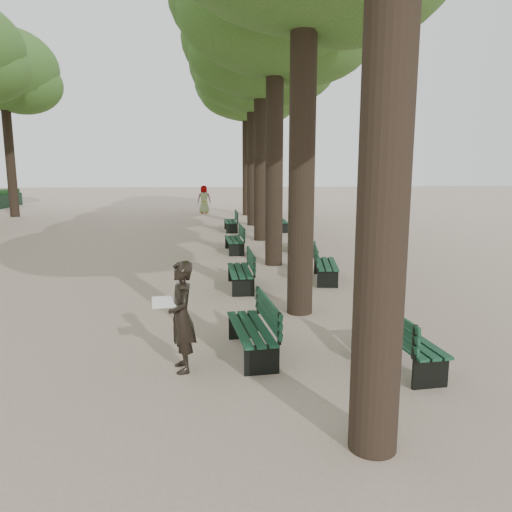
{
  "coord_description": "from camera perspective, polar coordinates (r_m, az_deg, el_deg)",
  "views": [
    {
      "loc": [
        -0.11,
        -6.83,
        3.02
      ],
      "look_at": [
        0.6,
        3.0,
        1.2
      ],
      "focal_mm": 35.0,
      "sensor_mm": 36.0,
      "label": 1
    }
  ],
  "objects": [
    {
      "name": "tree_far_5",
      "position": [
        32.52,
        -27.01,
        18.46
      ],
      "size": [
        6.0,
        6.0,
        10.45
      ],
      "color": "#33261C",
      "rests_on": "ground"
    },
    {
      "name": "pedestrian_d",
      "position": [
        31.19,
        -5.95,
        6.45
      ],
      "size": [
        0.85,
        0.36,
        1.72
      ],
      "primitive_type": "imported",
      "rotation": [
        0.0,
        0.0,
        3.16
      ],
      "color": "#262628",
      "rests_on": "ground"
    },
    {
      "name": "tree_central_3",
      "position": [
        20.42,
        0.55,
        23.58
      ],
      "size": [
        6.0,
        6.0,
        9.95
      ],
      "color": "#33261C",
      "rests_on": "ground"
    },
    {
      "name": "bench_left_1",
      "position": [
        12.27,
        -1.8,
        -2.47
      ],
      "size": [
        0.64,
        1.82,
        0.92
      ],
      "color": "black",
      "rests_on": "ground"
    },
    {
      "name": "bench_left_0",
      "position": [
        8.08,
        -0.51,
        -9.43
      ],
      "size": [
        0.79,
        1.86,
        0.92
      ],
      "color": "black",
      "rests_on": "ground"
    },
    {
      "name": "ground",
      "position": [
        7.47,
        -3.02,
        -13.41
      ],
      "size": [
        120.0,
        120.0,
        0.0
      ],
      "primitive_type": "plane",
      "color": "tan",
      "rests_on": "ground"
    },
    {
      "name": "bench_left_3",
      "position": [
        22.8,
        -2.9,
        3.54
      ],
      "size": [
        0.64,
        1.82,
        0.92
      ],
      "color": "black",
      "rests_on": "ground"
    },
    {
      "name": "bench_right_1",
      "position": [
        13.2,
        7.96,
        -1.65
      ],
      "size": [
        0.81,
        1.86,
        0.92
      ],
      "color": "black",
      "rests_on": "ground"
    },
    {
      "name": "bench_right_3",
      "position": [
        22.93,
        2.78,
        3.58
      ],
      "size": [
        0.59,
        1.81,
        0.92
      ],
      "color": "black",
      "rests_on": "ground"
    },
    {
      "name": "tree_central_4",
      "position": [
        25.31,
        -0.44,
        21.02
      ],
      "size": [
        6.0,
        6.0,
        9.95
      ],
      "color": "#33261C",
      "rests_on": "ground"
    },
    {
      "name": "man_with_map",
      "position": [
        7.42,
        -8.5,
        -6.87
      ],
      "size": [
        0.68,
        0.72,
        1.65
      ],
      "color": "black",
      "rests_on": "ground"
    },
    {
      "name": "bench_left_2",
      "position": [
        17.32,
        -2.5,
        1.33
      ],
      "size": [
        0.69,
        1.83,
        0.92
      ],
      "color": "black",
      "rests_on": "ground"
    },
    {
      "name": "pedestrian_b",
      "position": [
        31.17,
        2.09,
        6.55
      ],
      "size": [
        0.73,
        1.2,
        1.77
      ],
      "primitive_type": "imported",
      "rotation": [
        0.0,
        0.0,
        5.07
      ],
      "color": "#262628",
      "rests_on": "ground"
    },
    {
      "name": "bench_right_0",
      "position": [
        7.98,
        16.51,
        -10.13
      ],
      "size": [
        0.77,
        1.85,
        0.92
      ],
      "color": "black",
      "rests_on": "ground"
    },
    {
      "name": "tree_central_5",
      "position": [
        30.23,
        -1.09,
        19.29
      ],
      "size": [
        6.0,
        6.0,
        9.95
      ],
      "color": "#33261C",
      "rests_on": "ground"
    },
    {
      "name": "bench_right_2",
      "position": [
        17.77,
        4.8,
        1.54
      ],
      "size": [
        0.73,
        1.84,
        0.92
      ],
      "color": "black",
      "rests_on": "ground"
    }
  ]
}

